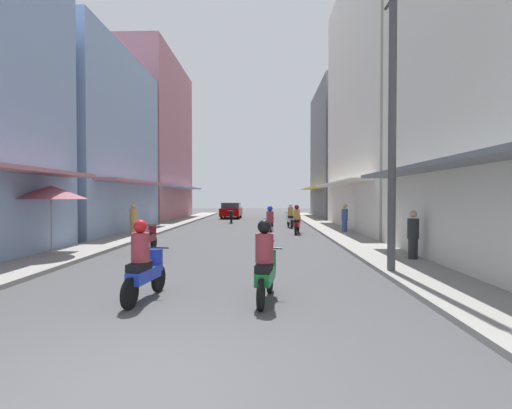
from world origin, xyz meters
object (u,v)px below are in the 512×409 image
utility_pole (392,122)px  parked_car (231,210)px  motorbike_silver (270,224)px  vendor_umbrella (51,192)px  pedestrian_foreground (413,237)px  pedestrian_far (345,216)px  motorbike_red (297,221)px  motorbike_blue (145,264)px  motorbike_black (231,216)px  pedestrian_crossing (133,220)px  motorbike_maroon (149,238)px  motorbike_white (290,217)px  motorbike_green (266,265)px

utility_pole → parked_car: bearing=104.4°
motorbike_silver → vendor_umbrella: 9.26m
motorbike_silver → parked_car: 17.35m
pedestrian_foreground → pedestrian_far: (-0.24, 8.76, 0.15)m
vendor_umbrella → motorbike_red: bearing=43.2°
motorbike_blue → motorbike_black: bearing=90.7°
pedestrian_far → utility_pole: utility_pole is taller
pedestrian_foreground → motorbike_blue: bearing=-147.9°
pedestrian_crossing → utility_pole: 13.67m
motorbike_blue → pedestrian_far: (6.60, 13.06, 0.24)m
vendor_umbrella → parked_car: bearing=80.4°
parked_car → pedestrian_crossing: bearing=-102.1°
motorbike_blue → motorbike_maroon: 6.59m
pedestrian_foreground → parked_car: bearing=108.3°
pedestrian_crossing → pedestrian_far: (10.90, 1.65, 0.11)m
pedestrian_far → utility_pole: (-1.03, -10.59, 2.97)m
motorbike_blue → pedestrian_crossing: pedestrian_crossing is taller
motorbike_blue → parked_car: 27.54m
pedestrian_far → motorbike_red: bearing=179.4°
motorbike_blue → motorbike_red: size_ratio=1.01×
motorbike_black → motorbike_white: 5.96m
motorbike_white → parked_car: 11.51m
motorbike_red → parked_car: (-4.90, 14.44, 0.04)m
motorbike_silver → pedestrian_foreground: bearing=-55.4°
pedestrian_far → motorbike_silver: bearing=-147.9°
motorbike_green → pedestrian_far: size_ratio=1.08×
motorbike_white → pedestrian_far: bearing=-56.2°
motorbike_green → motorbike_silver: bearing=89.0°
parked_car → pedestrian_far: 16.28m
motorbike_maroon → pedestrian_crossing: 5.64m
pedestrian_far → vendor_umbrella: 13.98m
motorbike_maroon → vendor_umbrella: size_ratio=0.76×
parked_car → pedestrian_foreground: pedestrian_foreground is taller
parked_car → motorbike_black: bearing=-84.7°
motorbike_silver → motorbike_red: bearing=59.7°
motorbike_blue → motorbike_green: bearing=-0.6°
motorbike_black → pedestrian_far: pedestrian_far is taller
motorbike_white → motorbike_red: same height
motorbike_white → pedestrian_foreground: size_ratio=1.13×
pedestrian_far → motorbike_black: bearing=129.9°
pedestrian_foreground → motorbike_red: bearing=107.6°
utility_pole → motorbike_black: bearing=107.3°
motorbike_red → parked_car: 15.25m
motorbike_black → pedestrian_foreground: bearing=-67.3°
motorbike_green → motorbike_silver: (0.19, 10.54, 0.00)m
motorbike_green → pedestrian_foreground: (4.49, 4.32, 0.09)m
motorbike_blue → pedestrian_crossing: bearing=110.7°
motorbike_white → motorbike_silver: same height
motorbike_black → pedestrian_crossing: (-4.03, -9.87, 0.33)m
utility_pole → pedestrian_far: bearing=84.5°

